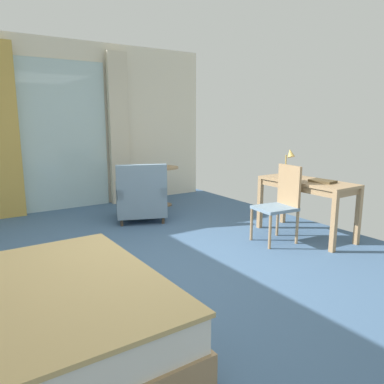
% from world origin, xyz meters
% --- Properties ---
extents(ground, '(5.96, 7.32, 0.10)m').
position_xyz_m(ground, '(0.00, 0.00, -0.05)').
color(ground, '#426084').
extents(wall_back, '(5.56, 0.12, 2.86)m').
position_xyz_m(wall_back, '(0.00, 3.40, 1.43)').
color(wall_back, silver).
rests_on(wall_back, ground).
extents(balcony_glass_door, '(1.51, 0.02, 2.51)m').
position_xyz_m(balcony_glass_door, '(0.04, 3.32, 1.26)').
color(balcony_glass_door, silver).
rests_on(balcony_glass_door, ground).
extents(curtain_panel_right, '(0.37, 0.10, 2.71)m').
position_xyz_m(curtain_panel_right, '(1.02, 3.22, 1.36)').
color(curtain_panel_right, beige).
rests_on(curtain_panel_right, ground).
extents(writing_desk, '(0.57, 1.28, 0.76)m').
position_xyz_m(writing_desk, '(2.31, -0.01, 0.66)').
color(writing_desk, tan).
rests_on(writing_desk, ground).
extents(desk_chair, '(0.51, 0.46, 0.98)m').
position_xyz_m(desk_chair, '(1.85, 0.02, 0.53)').
color(desk_chair, gray).
rests_on(desk_chair, ground).
extents(desk_lamp, '(0.17, 0.23, 0.41)m').
position_xyz_m(desk_lamp, '(2.27, 0.30, 1.00)').
color(desk_lamp, tan).
rests_on(desk_lamp, writing_desk).
extents(closed_book, '(0.23, 0.32, 0.03)m').
position_xyz_m(closed_book, '(2.34, -0.23, 0.77)').
color(closed_book, brown).
rests_on(closed_book, writing_desk).
extents(armchair_by_window, '(0.97, 1.00, 0.90)m').
position_xyz_m(armchair_by_window, '(0.80, 1.91, 0.34)').
color(armchair_by_window, gray).
rests_on(armchair_by_window, ground).
extents(round_cafe_table, '(0.57, 0.57, 0.71)m').
position_xyz_m(round_cafe_table, '(1.57, 2.60, 0.51)').
color(round_cafe_table, tan).
rests_on(round_cafe_table, ground).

